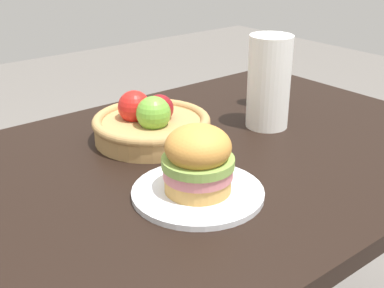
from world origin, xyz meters
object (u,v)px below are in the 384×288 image
(sandwich, at_px, (198,160))
(paper_towel_roll, at_px, (269,82))
(soda_can, at_px, (261,84))
(plate, at_px, (198,192))
(fruit_basket, at_px, (151,124))

(sandwich, bearing_deg, paper_towel_roll, 24.61)
(soda_can, bearing_deg, sandwich, -148.33)
(plate, relative_size, fruit_basket, 0.90)
(soda_can, height_order, paper_towel_roll, paper_towel_roll)
(fruit_basket, bearing_deg, plate, -106.92)
(soda_can, distance_m, paper_towel_roll, 0.18)
(soda_can, xyz_separation_m, paper_towel_roll, (-0.11, -0.13, 0.06))
(plate, xyz_separation_m, sandwich, (0.00, 0.00, 0.07))
(sandwich, bearing_deg, plate, -90.00)
(sandwich, height_order, paper_towel_roll, paper_towel_roll)
(plate, bearing_deg, paper_towel_roll, 24.61)
(plate, distance_m, paper_towel_roll, 0.43)
(sandwich, bearing_deg, soda_can, 31.67)
(paper_towel_roll, bearing_deg, soda_can, 49.40)
(fruit_basket, xyz_separation_m, paper_towel_roll, (0.29, -0.12, 0.08))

